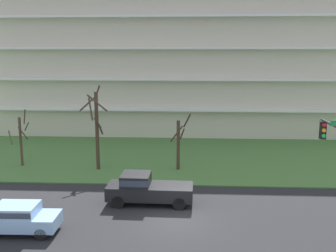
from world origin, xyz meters
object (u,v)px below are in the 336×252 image
at_px(tree_far_left, 21,139).
at_px(pickup_black_near_left, 146,188).
at_px(sedan_blue_center_left, 17,217).
at_px(tree_center, 179,142).
at_px(tree_left, 96,126).

height_order(tree_far_left, pickup_black_near_left, tree_far_left).
distance_m(pickup_black_near_left, sedan_blue_center_left, 7.83).
distance_m(tree_center, sedan_blue_center_left, 14.62).
xyz_separation_m(tree_far_left, tree_left, (6.61, -0.67, 1.27)).
bearing_deg(tree_far_left, tree_center, -1.29).
relative_size(tree_center, pickup_black_near_left, 0.87).
relative_size(tree_far_left, tree_center, 1.03).
distance_m(tree_left, tree_center, 6.78).
xyz_separation_m(tree_left, pickup_black_near_left, (4.79, -7.10, -2.62)).
height_order(tree_far_left, tree_left, tree_left).
relative_size(tree_far_left, sedan_blue_center_left, 1.10).
bearing_deg(pickup_black_near_left, tree_left, -54.69).
bearing_deg(tree_left, pickup_black_near_left, -55.99).
height_order(pickup_black_near_left, sedan_blue_center_left, pickup_black_near_left).
xyz_separation_m(tree_far_left, tree_center, (13.26, -0.30, -0.05)).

